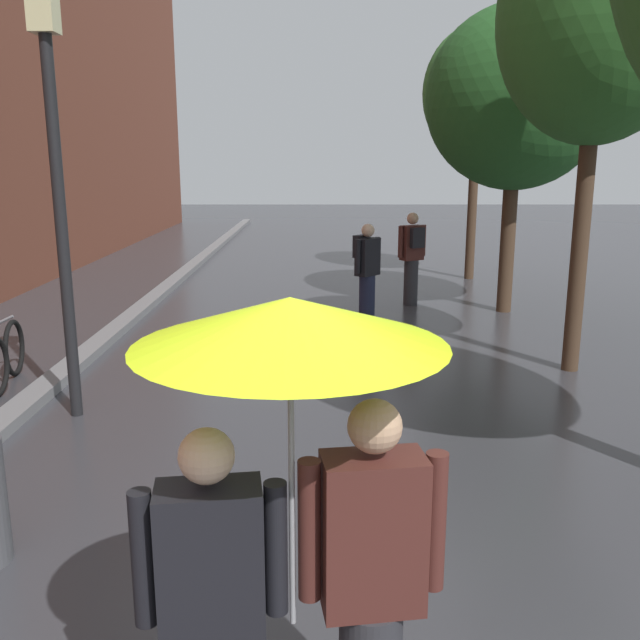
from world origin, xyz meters
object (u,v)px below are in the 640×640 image
object	(u,v)px
street_tree_2	(518,99)
pedestrian_walking_far	(368,271)
street_tree_3	(479,93)
pedestrian_walking_midground	(413,256)
street_tree_1	(601,17)
couple_under_umbrella	(294,478)
street_lamp_post	(59,182)

from	to	relation	value
street_tree_2	pedestrian_walking_far	bearing A→B (deg)	-159.83
street_tree_3	pedestrian_walking_midground	size ratio (longest dim) A/B	3.20
pedestrian_walking_midground	street_tree_1	bearing A→B (deg)	-69.42
street_tree_2	pedestrian_walking_midground	world-z (taller)	street_tree_2
street_tree_1	couple_under_umbrella	xyz separation A→B (m)	(-3.28, -6.00, -2.76)
street_tree_1	pedestrian_walking_midground	bearing A→B (deg)	110.58
couple_under_umbrella	pedestrian_walking_midground	size ratio (longest dim) A/B	1.26
couple_under_umbrella	pedestrian_walking_midground	xyz separation A→B (m)	(1.77, 10.03, -0.53)
street_tree_3	pedestrian_walking_midground	xyz separation A→B (m)	(-1.68, -2.90, -3.08)
street_tree_2	pedestrian_walking_far	world-z (taller)	street_tree_2
pedestrian_walking_far	street_lamp_post	bearing A→B (deg)	-128.41
pedestrian_walking_far	couple_under_umbrella	bearing A→B (deg)	-95.70
street_lamp_post	pedestrian_walking_far	xyz separation A→B (m)	(3.30, 4.16, -1.53)
street_tree_1	street_tree_2	world-z (taller)	street_tree_1
street_tree_3	couple_under_umbrella	bearing A→B (deg)	-104.98
street_lamp_post	pedestrian_walking_far	world-z (taller)	street_lamp_post
street_tree_2	pedestrian_walking_midground	size ratio (longest dim) A/B	3.02
street_tree_3	couple_under_umbrella	xyz separation A→B (m)	(-3.46, -12.93, -2.55)
street_tree_2	couple_under_umbrella	world-z (taller)	street_tree_2
street_tree_1	street_lamp_post	world-z (taller)	street_tree_1
pedestrian_walking_midground	couple_under_umbrella	bearing A→B (deg)	-100.03
street_tree_3	street_lamp_post	world-z (taller)	street_tree_3
street_tree_2	street_lamp_post	world-z (taller)	street_tree_2
street_tree_1	street_tree_2	bearing A→B (deg)	89.00
pedestrian_walking_midground	pedestrian_walking_far	xyz separation A→B (m)	(-0.92, -1.46, -0.03)
street_tree_2	pedestrian_walking_far	xyz separation A→B (m)	(-2.49, -0.91, -2.72)
street_tree_2	street_tree_1	bearing A→B (deg)	-91.00
street_tree_3	pedestrian_walking_midground	world-z (taller)	street_tree_3
pedestrian_walking_midground	street_lamp_post	bearing A→B (deg)	-126.89
couple_under_umbrella	street_tree_3	bearing A→B (deg)	75.02
street_tree_3	couple_under_umbrella	world-z (taller)	street_tree_3
street_lamp_post	pedestrian_walking_midground	size ratio (longest dim) A/B	2.41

